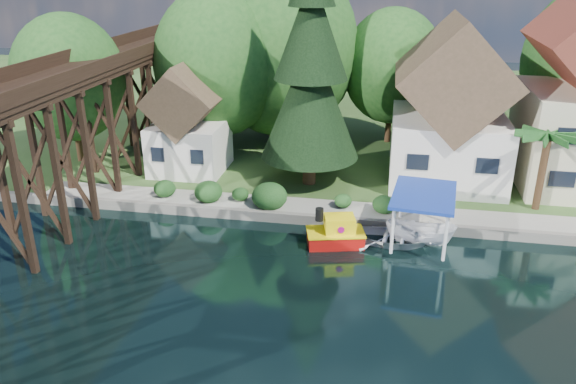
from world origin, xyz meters
name	(u,v)px	position (x,y,z in m)	size (l,w,h in m)	color
ground	(314,300)	(0.00, 0.00, 0.00)	(140.00, 140.00, 0.00)	black
bank	(359,113)	(0.00, 34.00, 0.25)	(140.00, 52.00, 0.50)	#2C451B
seawall	(400,226)	(4.00, 8.00, 0.31)	(60.00, 0.40, 0.62)	slate
promenade	(434,216)	(6.00, 9.30, 0.53)	(50.00, 2.60, 0.06)	gray
trestle_bridge	(46,140)	(-16.00, 5.17, 5.35)	(4.12, 44.18, 9.30)	black
house_left	(450,114)	(7.00, 16.00, 5.14)	(7.64, 8.64, 11.02)	white
shed	(188,126)	(-11.00, 14.50, 3.83)	(5.09, 5.40, 7.85)	white
bg_trees	(366,65)	(1.00, 21.25, 7.29)	(49.90, 13.30, 10.57)	#382314
shrubs	(261,194)	(-4.60, 9.26, 1.23)	(15.76, 2.47, 1.70)	#1A3E16
conifer	(311,70)	(-2.15, 13.41, 8.22)	(6.51, 6.51, 16.03)	#382314
palm_tree	(548,138)	(12.22, 11.63, 5.03)	(4.20, 4.20, 5.19)	#382314
tugboat	(336,234)	(0.48, 5.66, 0.69)	(3.47, 2.41, 2.29)	red
boat_white_a	(390,236)	(3.45, 6.39, 0.45)	(3.10, 4.34, 0.90)	white
boat_canopy	(421,223)	(5.07, 6.57, 1.32)	(4.00, 5.12, 3.07)	white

